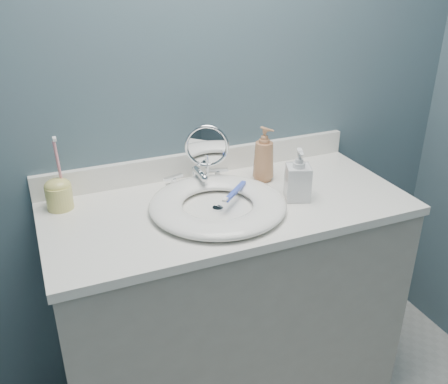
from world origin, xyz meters
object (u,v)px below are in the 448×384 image
makeup_mirror (207,153)px  soap_bottle_amber (264,154)px  soap_bottle_clear (298,175)px  toothbrush_holder (59,193)px

makeup_mirror → soap_bottle_amber: 0.21m
soap_bottle_amber → soap_bottle_clear: bearing=-102.2°
makeup_mirror → soap_bottle_clear: (0.25, -0.21, -0.04)m
soap_bottle_clear → soap_bottle_amber: bearing=122.1°
soap_bottle_amber → toothbrush_holder: 0.72m
makeup_mirror → soap_bottle_amber: (0.21, -0.03, -0.02)m
soap_bottle_amber → soap_bottle_clear: (0.04, -0.18, -0.01)m
makeup_mirror → soap_bottle_amber: makeup_mirror is taller
makeup_mirror → toothbrush_holder: (-0.51, 0.03, -0.07)m
soap_bottle_amber → soap_bottle_clear: soap_bottle_amber is taller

